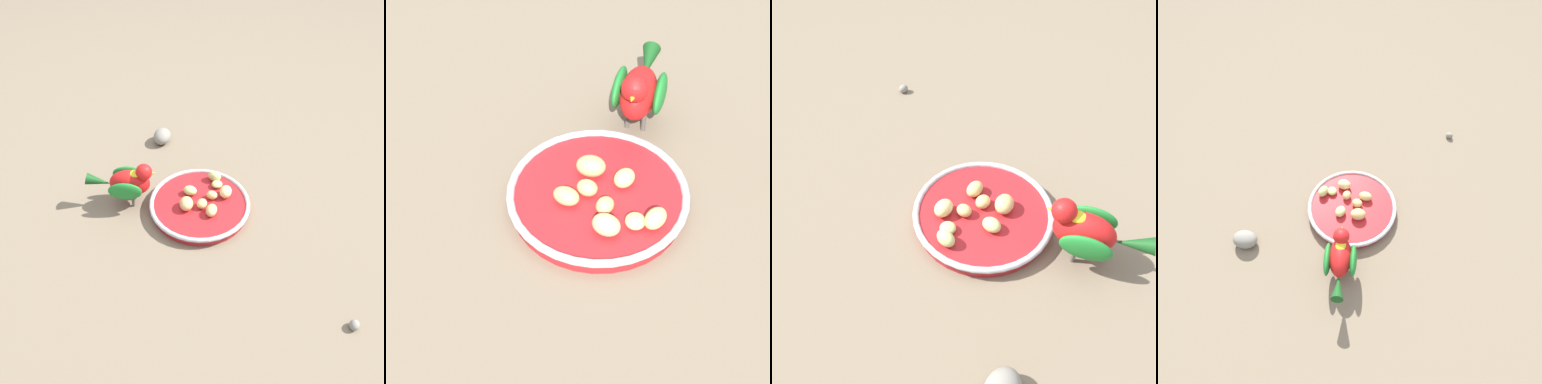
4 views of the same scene
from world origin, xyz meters
The scene contains 13 objects.
ground_plane centered at (0.00, 0.00, 0.00)m, with size 4.00×4.00×0.00m, color #756651.
feeding_bowl centered at (0.02, 0.00, 0.01)m, with size 0.23×0.23×0.03m.
apple_piece_0 centered at (0.03, -0.01, 0.03)m, with size 0.03×0.02×0.02m, color tan.
apple_piece_1 centered at (0.00, -0.03, 0.03)m, with size 0.04×0.03×0.03m, color tan.
apple_piece_2 centered at (-0.02, 0.01, 0.03)m, with size 0.03×0.03×0.02m, color #C6D17A.
apple_piece_3 centered at (0.00, 0.08, 0.03)m, with size 0.03×0.02×0.03m, color #C6D17A.
apple_piece_4 centered at (0.06, -0.01, 0.03)m, with size 0.03×0.02×0.02m, color tan.
apple_piece_5 centered at (0.03, 0.03, 0.03)m, with size 0.03×0.02×0.02m, color tan.
apple_piece_6 centered at (0.02, 0.07, 0.03)m, with size 0.03×0.03×0.01m, color #C6D17A.
apple_piece_7 centered at (0.05, 0.05, 0.03)m, with size 0.04×0.03×0.03m, color #E5C67F.
parrot centered at (-0.13, -0.08, 0.07)m, with size 0.15×0.12×0.11m.
rock_large centered at (-0.22, 0.15, 0.02)m, with size 0.06×0.05×0.04m, color gray.
pebble_0 centered at (0.41, -0.08, 0.01)m, with size 0.02×0.02×0.02m, color gray.
Camera 4 is at (-0.35, -0.27, 0.77)m, focal length 31.32 mm.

